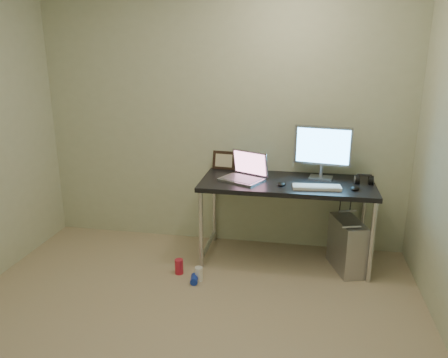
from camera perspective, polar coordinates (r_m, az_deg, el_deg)
floor at (r=3.06m, az=-6.69°, el=-21.29°), size 3.50×3.50×0.00m
wall_back at (r=4.16m, az=-0.23°, el=8.07°), size 3.50×0.02×2.50m
desk at (r=3.90m, az=8.18°, el=-1.49°), size 1.51×0.66×0.75m
tower_computer at (r=4.00m, az=15.75°, el=-8.28°), size 0.31×0.48×0.49m
cable_a at (r=4.27m, az=14.85°, el=-4.08°), size 0.01×0.16×0.69m
cable_b at (r=4.27m, az=16.05°, el=-4.48°), size 0.02×0.11×0.71m
can_red at (r=3.86m, az=-5.89°, el=-11.31°), size 0.10×0.10×0.13m
can_white at (r=3.75m, az=-3.32°, el=-12.25°), size 0.08×0.08×0.12m
can_blue at (r=3.74m, az=-3.91°, el=-12.92°), size 0.08×0.12×0.06m
laptop at (r=3.89m, az=2.73°, el=0.77°), size 0.45×0.42×0.25m
monitor at (r=3.96m, az=12.75°, el=3.94°), size 0.50×0.18×0.47m
keyboard at (r=3.73m, az=12.02°, el=-1.04°), size 0.41×0.16×0.02m
mouse_right at (r=3.78m, az=16.74°, el=-1.03°), size 0.09×0.13×0.04m
mouse_left at (r=3.76m, az=7.52°, el=-0.57°), size 0.08×0.11×0.03m
headphones at (r=3.97m, az=17.82°, el=-0.16°), size 0.15×0.10×0.10m
picture_frame at (r=4.21m, az=-0.01°, el=2.46°), size 0.23×0.09×0.18m
webcam at (r=4.15m, az=2.60°, el=2.11°), size 0.04×0.04×0.11m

